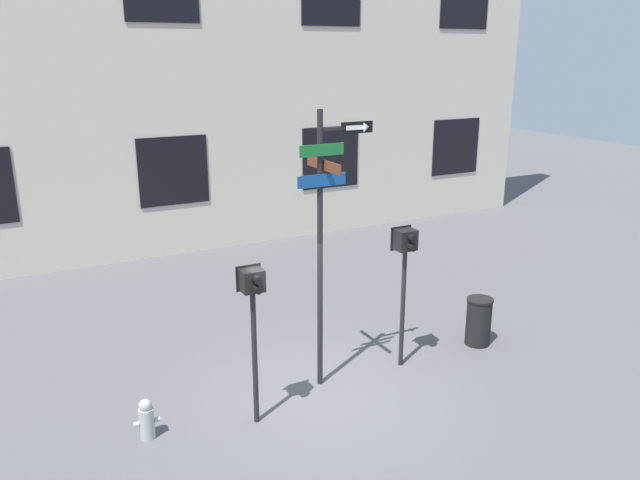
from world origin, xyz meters
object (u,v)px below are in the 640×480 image
at_px(pedestrian_signal_right, 405,259).
at_px(street_sign_pole, 324,226).
at_px(pedestrian_signal_left, 253,304).
at_px(fire_hydrant, 146,419).
at_px(trash_bin, 479,321).

bearing_deg(pedestrian_signal_right, street_sign_pole, 176.71).
relative_size(pedestrian_signal_left, fire_hydrant, 3.95).
xyz_separation_m(street_sign_pole, trash_bin, (3.31, -0.07, -2.30)).
relative_size(street_sign_pole, trash_bin, 4.92).
height_order(pedestrian_signal_right, fire_hydrant, pedestrian_signal_right).
relative_size(pedestrian_signal_right, fire_hydrant, 4.07).
bearing_deg(trash_bin, pedestrian_signal_left, -174.27).
height_order(pedestrian_signal_left, fire_hydrant, pedestrian_signal_left).
bearing_deg(street_sign_pole, pedestrian_signal_left, -159.23).
xyz_separation_m(pedestrian_signal_right, trash_bin, (1.79, 0.01, -1.55)).
bearing_deg(trash_bin, pedestrian_signal_right, -179.55).
xyz_separation_m(street_sign_pole, pedestrian_signal_left, (-1.45, -0.55, -0.84)).
xyz_separation_m(fire_hydrant, trash_bin, (6.33, 0.13, 0.17)).
bearing_deg(fire_hydrant, trash_bin, 1.16).
distance_m(street_sign_pole, pedestrian_signal_right, 1.70).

